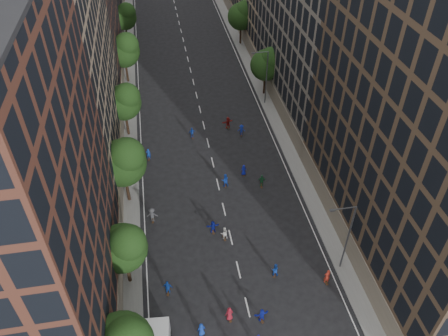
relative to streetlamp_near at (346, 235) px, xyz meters
The scene contains 31 objects.
ground 30.30m from the streetlamp_near, 110.32° to the left, with size 240.00×240.00×0.00m, color black.
sidewalk_left 42.27m from the streetlamp_near, 122.21° to the left, with size 4.00×105.00×0.15m, color slate.
sidewalk_right 35.90m from the streetlamp_near, 87.37° to the left, with size 4.00×105.00×0.15m, color slate.
bldg_left_b 39.13m from the streetlamp_near, 141.93° to the left, with size 14.00×26.00×34.00m, color #8F785D.
bldg_left_c 55.29m from the streetlamp_near, 122.56° to the left, with size 14.00×20.00×28.00m, color #4E291E.
bldg_right_b 35.03m from the streetlamp_near, 74.90° to the left, with size 14.00×28.00×33.00m, color #675E55.
tree_left_1 21.47m from the streetlamp_near, behind, with size 4.80×4.80×8.21m.
tree_left_2 25.48m from the streetlamp_near, 147.07° to the left, with size 5.60×5.60×9.45m.
tree_left_3 35.12m from the streetlamp_near, 127.52° to the left, with size 5.00×5.00×8.58m.
tree_left_4 48.78m from the streetlamp_near, 115.99° to the left, with size 5.40×5.40×9.08m.
tree_left_5 63.57m from the streetlamp_near, 109.66° to the left, with size 4.80×4.80×8.33m.
tree_right_a 35.87m from the streetlamp_near, 88.38° to the left, with size 5.00×5.00×8.39m.
tree_right_b 55.86m from the streetlamp_near, 88.95° to the left, with size 5.20×5.20×8.83m.
streetlamp_near is the anchor object (origin of this frame).
streetlamp_far 33.00m from the streetlamp_near, 90.00° to the left, with size 2.64×0.22×9.06m.
skater_0 16.53m from the streetlamp_near, 161.56° to the right, with size 0.77×0.50×1.58m, color #1436A4.
skater_2 8.10m from the streetlamp_near, behind, with size 0.78×0.61×1.60m, color #153EAB.
skater_4 18.32m from the streetlamp_near, behind, with size 1.02×0.42×1.73m, color #123997.
skater_5 11.29m from the streetlamp_near, 154.08° to the right, with size 1.45×0.46×1.56m, color #1522AB.
skater_6 13.65m from the streetlamp_near, 162.32° to the right, with size 0.81×0.53×1.66m, color maroon.
skater_7 4.87m from the streetlamp_near, 140.63° to the right, with size 0.68×0.45×1.88m, color maroon.
skater_8 13.33m from the streetlamp_near, 151.81° to the left, with size 0.81×0.63×1.67m, color silver.
skater_9 21.77m from the streetlamp_near, 152.05° to the left, with size 1.24×0.71×1.92m, color #3E3F43.
skater_10 15.19m from the streetlamp_near, 109.89° to the left, with size 1.03×0.43×1.76m, color #1A592F.
skater_11 14.79m from the streetlamp_near, 149.71° to the left, with size 1.51×0.48×1.62m, color #111D92.
skater_12 18.16m from the streetlamp_near, 112.52° to the left, with size 0.75×0.49×1.53m, color #1520AE.
skater_13 29.07m from the streetlamp_near, 131.02° to the left, with size 0.62×0.41×1.70m, color navy.
skater_14 17.91m from the streetlamp_near, 123.20° to the left, with size 0.91×0.71×1.87m, color #153DB2.
skater_15 26.00m from the streetlamp_near, 101.83° to the left, with size 1.09×0.63×1.69m, color #13299F.
skater_16 28.81m from the streetlamp_near, 115.90° to the left, with size 0.98×0.41×1.68m, color #1438A6.
skater_17 28.37m from the streetlamp_near, 104.21° to the left, with size 1.70×0.54×1.83m, color maroon.
Camera 1 is at (-6.27, -13.93, 37.67)m, focal length 35.00 mm.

